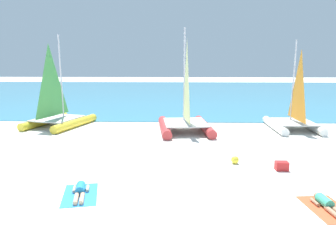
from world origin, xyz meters
The scene contains 11 objects.
ground_plane centered at (0.00, 10.00, 0.00)m, with size 120.00×120.00×0.00m, color white.
ocean_water centered at (0.00, 32.90, 0.03)m, with size 120.00×40.00×0.05m, color teal.
sailboat_red centered at (0.90, 10.00, 0.93)m, with size 3.57×5.10×6.26m.
sailboat_white centered at (7.77, 10.80, 0.83)m, with size 2.77×4.30×5.58m.
sailboat_yellow centered at (-7.49, 11.27, 0.89)m, with size 4.07×5.21×5.98m.
towel_left centered at (-2.71, 0.18, 0.01)m, with size 1.10×1.90×0.01m, color #338CD8.
sunbather_left centered at (-2.73, 0.24, 0.13)m, with size 0.73×1.56×0.30m.
towel_right centered at (5.04, -0.59, 0.01)m, with size 1.10×1.90×0.01m, color #EA5933.
sunbather_right centered at (5.03, -0.52, 0.13)m, with size 0.60×1.57×0.30m.
beach_ball centered at (2.96, 3.70, 0.17)m, with size 0.33×0.33×0.33m, color yellow.
cooler_box centered at (4.71, 2.92, 0.18)m, with size 0.50×0.36×0.36m, color red.
Camera 1 is at (0.57, -9.95, 4.44)m, focal length 35.24 mm.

